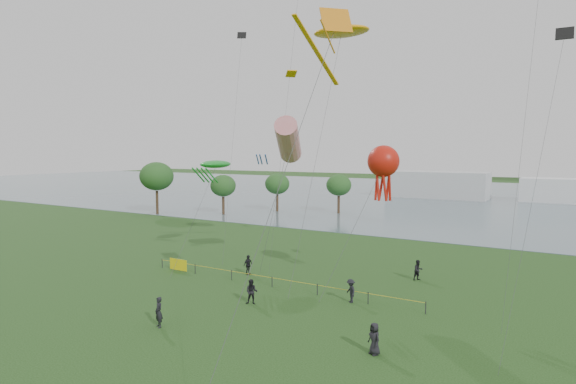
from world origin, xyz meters
The scene contains 17 objects.
ground_plane centered at (0.00, 0.00, 0.00)m, with size 400.00×400.00×0.00m, color #173611.
lake centered at (0.00, 100.00, 0.02)m, with size 400.00×120.00×0.08m, color slate.
pavilion_left centered at (-12.00, 95.00, 3.00)m, with size 22.00×8.00×6.00m, color silver.
pavilion_right centered at (14.00, 98.00, 2.50)m, with size 18.00×7.00×5.00m, color white.
trees centered at (-35.29, 47.98, 5.53)m, with size 30.82×21.73×8.81m.
fence centered at (-10.38, 14.58, 0.55)m, with size 24.07×0.07×1.05m.
spectator_a centered at (-3.17, 10.34, 0.87)m, with size 0.85×0.66×1.74m, color black.
spectator_b centered at (2.56, 14.26, 0.84)m, with size 1.08×0.62×1.68m, color black.
spectator_c centered at (-8.16, 16.74, 0.85)m, with size 1.00×0.42×1.71m, color black.
spectator_d centered at (7.17, 6.93, 0.84)m, with size 0.82×0.54×1.68m, color black.
spectator_f centered at (-5.38, 3.83, 0.93)m, with size 0.68×0.44×1.85m, color black.
spectator_g centered at (4.90, 22.58, 0.84)m, with size 0.82×0.64×1.69m, color black.
kite_stingray centered at (-1.49, 20.74, 20.40)m, with size 4.88×10.00×20.87m.
kite_windsock centered at (-4.91, 18.06, 11.53)m, with size 4.65×5.18×13.48m.
kite_creature centered at (-14.35, 19.92, 9.32)m, with size 2.27×9.44×9.74m.
kite_octopus centered at (3.60, 17.51, 9.82)m, with size 4.15×5.59×11.06m.
kite_delta centered at (5.22, 5.51, 16.34)m, with size 2.00×10.43×17.80m.
Camera 1 is at (16.03, -16.22, 10.60)m, focal length 30.00 mm.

